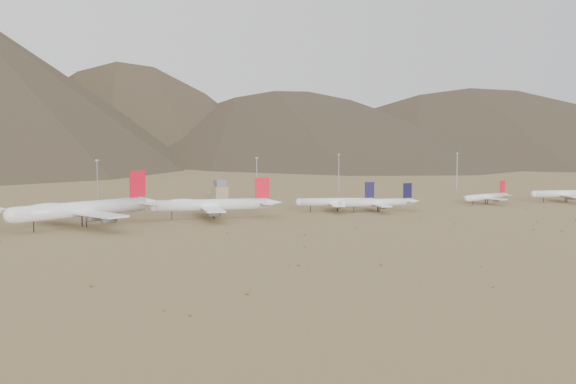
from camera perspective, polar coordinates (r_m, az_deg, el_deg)
name	(u,v)px	position (r m, az deg, el deg)	size (l,w,h in m)	color
ground	(250,226)	(365.08, -2.75, -2.41)	(3000.00, 3000.00, 0.00)	#97824E
mountain_ridge	(13,51)	(1246.70, -18.96, 9.48)	(4400.00, 1000.00, 300.00)	#433728
widebody_centre	(82,209)	(370.69, -14.44, -1.17)	(76.27, 61.13, 23.93)	white
widebody_east	(212,205)	(393.20, -5.43, -0.90)	(65.28, 51.18, 19.63)	white
narrowbody_a	(338,202)	(423.52, 3.59, -0.71)	(44.73, 33.43, 15.43)	white
narrowbody_b	(379,203)	(424.43, 6.50, -0.75)	(44.34, 32.39, 14.75)	white
narrowbody_c	(487,197)	(474.58, 13.97, -0.33)	(38.49, 28.26, 12.88)	white
narrowbody_d	(567,194)	(499.03, 19.22, -0.11)	(45.44, 33.62, 15.37)	white
control_tower	(220,191)	(486.54, -4.87, 0.06)	(8.00, 8.00, 12.00)	gray
mast_west	(97,180)	(469.60, -13.41, 0.85)	(2.00, 0.60, 25.70)	gray
mast_centre	(257,176)	(488.32, -2.24, 1.14)	(2.00, 0.60, 25.70)	gray
mast_east	(339,171)	(538.82, 3.63, 1.50)	(2.00, 0.60, 25.70)	gray
mast_far_east	(457,169)	(573.16, 11.93, 1.61)	(2.00, 0.60, 25.70)	gray
desert_scrub	(430,247)	(307.00, 10.05, -3.84)	(406.07, 182.05, 0.87)	brown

